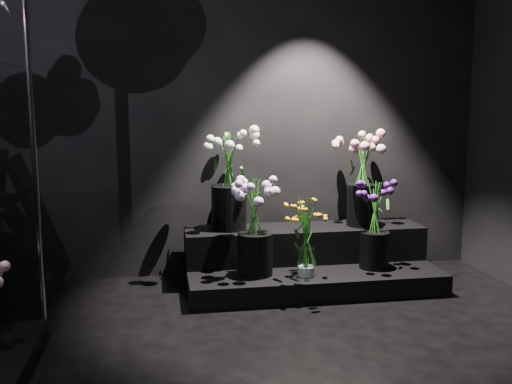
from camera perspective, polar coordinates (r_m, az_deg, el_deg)
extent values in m
plane|color=black|center=(4.62, -1.66, 8.94)|extent=(4.00, 0.00, 4.00)
cube|color=black|center=(4.45, 5.50, -8.37)|extent=(1.90, 0.84, 0.16)
cube|color=black|center=(4.59, 4.85, -5.09)|extent=(1.90, 0.42, 0.26)
cylinder|color=white|center=(4.15, 5.05, -7.02)|extent=(0.13, 0.13, 0.21)
cylinder|color=black|center=(4.16, -0.08, -6.22)|extent=(0.26, 0.26, 0.31)
cylinder|color=black|center=(4.42, 11.75, -5.69)|extent=(0.22, 0.22, 0.28)
cylinder|color=black|center=(4.43, -2.72, -1.56)|extent=(0.27, 0.27, 0.34)
cylinder|color=black|center=(4.64, 10.59, -1.30)|extent=(0.25, 0.25, 0.33)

